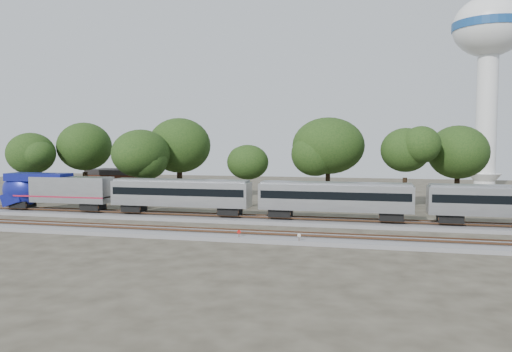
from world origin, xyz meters
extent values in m
plane|color=#383328|center=(0.00, 0.00, 0.00)|extent=(160.00, 160.00, 0.00)
cube|color=slate|center=(0.00, 6.00, 0.20)|extent=(160.00, 5.00, 0.40)
cube|color=brown|center=(0.00, 5.28, 0.66)|extent=(160.00, 0.08, 0.15)
cube|color=brown|center=(0.00, 6.72, 0.66)|extent=(160.00, 0.08, 0.15)
cube|color=slate|center=(0.00, -4.00, 0.20)|extent=(160.00, 5.00, 0.40)
cube|color=brown|center=(0.00, -4.72, 0.66)|extent=(160.00, 0.08, 0.15)
cube|color=brown|center=(0.00, -3.28, 0.66)|extent=(160.00, 0.08, 0.15)
cube|color=silver|center=(-21.22, 6.00, 3.25)|extent=(10.47, 2.96, 3.26)
ellipsoid|color=navy|center=(-28.72, 6.00, 3.00)|extent=(5.33, 3.08, 4.54)
cube|color=navy|center=(-26.06, 6.00, 4.78)|extent=(8.40, 2.90, 0.99)
cube|color=black|center=(-28.23, 6.00, 3.99)|extent=(0.44, 2.27, 1.29)
cube|color=maroon|center=(-22.40, 6.00, 2.41)|extent=(12.84, 3.00, 0.18)
cube|color=black|center=(-28.58, 6.00, 1.17)|extent=(2.57, 2.17, 0.89)
cube|color=black|center=(-18.20, 6.00, 1.17)|extent=(2.57, 2.17, 0.89)
cube|color=silver|center=(-6.29, 6.00, 3.10)|extent=(17.19, 2.96, 2.96)
cube|color=black|center=(-6.29, 6.00, 3.40)|extent=(16.60, 3.01, 0.89)
cube|color=gray|center=(-6.29, 6.00, 4.63)|extent=(16.79, 2.37, 0.35)
cube|color=black|center=(-12.51, 6.00, 1.17)|extent=(2.57, 2.17, 0.89)
cube|color=black|center=(-0.07, 6.00, 1.17)|extent=(2.57, 2.17, 0.89)
cube|color=silver|center=(12.29, 6.00, 3.10)|extent=(17.19, 2.96, 2.96)
cube|color=black|center=(12.29, 6.00, 3.40)|extent=(16.60, 3.01, 0.89)
cube|color=gray|center=(12.29, 6.00, 4.63)|extent=(16.79, 2.37, 0.35)
cube|color=black|center=(6.07, 6.00, 1.17)|extent=(2.57, 2.17, 0.89)
cube|color=black|center=(18.52, 6.00, 1.17)|extent=(2.57, 2.17, 0.89)
cube|color=black|center=(24.65, 6.00, 1.17)|extent=(2.57, 2.17, 0.89)
cylinder|color=#512D19|center=(4.23, -5.80, 0.48)|extent=(0.06, 0.06, 0.95)
cylinder|color=red|center=(4.23, -5.80, 0.90)|extent=(0.34, 0.06, 0.34)
cylinder|color=#512D19|center=(10.01, -6.26, 0.48)|extent=(0.06, 0.06, 0.96)
cylinder|color=silver|center=(10.01, -6.26, 0.91)|extent=(0.33, 0.16, 0.34)
cube|color=#512D19|center=(5.60, -5.12, 0.15)|extent=(0.54, 0.38, 0.30)
cylinder|color=silver|center=(36.27, 46.54, 12.55)|extent=(3.59, 3.59, 25.10)
cone|color=silver|center=(36.27, 46.54, 1.79)|extent=(5.74, 5.74, 3.59)
ellipsoid|color=silver|center=(36.27, 46.54, 29.81)|extent=(12.55, 12.55, 10.67)
cylinder|color=navy|center=(36.27, 46.54, 29.81)|extent=(12.69, 12.69, 1.43)
cube|color=brown|center=(-27.36, 29.40, 1.84)|extent=(9.24, 6.51, 3.68)
cube|color=black|center=(-27.36, 29.40, 4.09)|extent=(9.44, 6.71, 0.83)
cylinder|color=black|center=(-33.05, 13.77, 2.05)|extent=(0.70, 0.70, 4.10)
ellipsoid|color=#193311|center=(-33.05, 13.77, 7.61)|extent=(7.73, 7.73, 6.57)
cylinder|color=black|center=(-27.22, 18.69, 2.32)|extent=(0.70, 0.70, 4.64)
ellipsoid|color=#193311|center=(-27.22, 18.69, 8.61)|extent=(8.75, 8.75, 7.44)
cylinder|color=black|center=(-15.95, 15.16, 2.06)|extent=(0.70, 0.70, 4.13)
ellipsoid|color=#193311|center=(-15.95, 15.16, 7.67)|extent=(7.79, 7.79, 6.62)
cylinder|color=black|center=(-12.54, 21.24, 2.37)|extent=(0.70, 0.70, 4.74)
ellipsoid|color=#193311|center=(-12.54, 21.24, 8.79)|extent=(8.93, 8.93, 7.59)
cylinder|color=black|center=(-1.02, 18.54, 1.73)|extent=(0.70, 0.70, 3.46)
ellipsoid|color=#193311|center=(-1.02, 18.54, 6.43)|extent=(6.53, 6.53, 5.55)
cylinder|color=black|center=(10.04, 22.89, 2.36)|extent=(0.70, 0.70, 4.72)
ellipsoid|color=#193311|center=(10.04, 22.89, 8.77)|extent=(8.91, 8.91, 7.57)
cylinder|color=black|center=(20.77, 20.35, 2.22)|extent=(0.70, 0.70, 4.44)
ellipsoid|color=#193311|center=(20.77, 20.35, 8.24)|extent=(8.37, 8.37, 7.11)
cylinder|color=black|center=(28.12, 24.26, 2.13)|extent=(0.70, 0.70, 4.25)
ellipsoid|color=#193311|center=(28.12, 24.26, 7.90)|extent=(8.02, 8.02, 6.82)
camera|label=1|loc=(16.38, -50.70, 9.44)|focal=35.00mm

